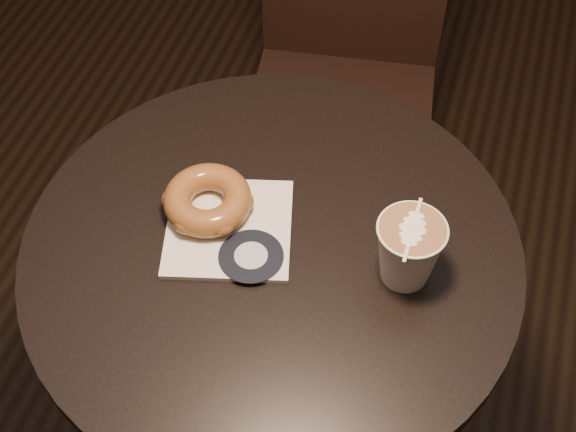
{
  "coord_description": "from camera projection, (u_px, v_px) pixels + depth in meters",
  "views": [
    {
      "loc": [
        0.22,
        -0.61,
        1.66
      ],
      "look_at": [
        0.01,
        0.03,
        0.79
      ],
      "focal_mm": 50.0,
      "sensor_mm": 36.0,
      "label": 1
    }
  ],
  "objects": [
    {
      "name": "cafe_table",
      "position": [
        273.0,
        318.0,
        1.27
      ],
      "size": [
        0.7,
        0.7,
        0.75
      ],
      "color": "black",
      "rests_on": "ground"
    },
    {
      "name": "chair",
      "position": [
        347.0,
        46.0,
        1.68
      ],
      "size": [
        0.44,
        0.44,
        0.98
      ],
      "rotation": [
        0.0,
        0.0,
        0.14
      ],
      "color": "black",
      "rests_on": "ground"
    },
    {
      "name": "pastry_bag",
      "position": [
        229.0,
        228.0,
        1.13
      ],
      "size": [
        0.21,
        0.21,
        0.01
      ],
      "primitive_type": "cube",
      "rotation": [
        0.0,
        0.0,
        0.26
      ],
      "color": "white",
      "rests_on": "cafe_table"
    },
    {
      "name": "doughnut",
      "position": [
        208.0,
        200.0,
        1.13
      ],
      "size": [
        0.13,
        0.13,
        0.04
      ],
      "primitive_type": "torus",
      "color": "brown",
      "rests_on": "pastry_bag"
    },
    {
      "name": "latte_cup",
      "position": [
        408.0,
        252.0,
        1.05
      ],
      "size": [
        0.09,
        0.09,
        0.1
      ],
      "primitive_type": null,
      "color": "white",
      "rests_on": "cafe_table"
    }
  ]
}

